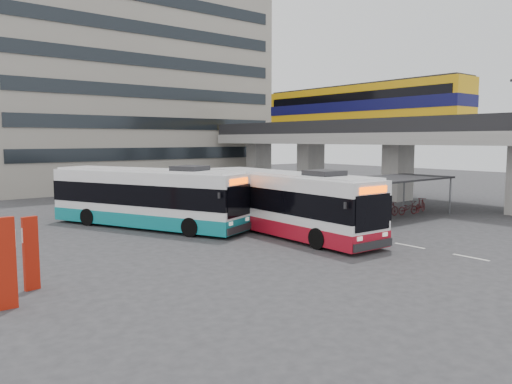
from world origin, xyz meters
TOP-DOWN VIEW (x-y plane):
  - ground at (0.00, 0.00)m, footprint 120.00×120.00m
  - viaduct at (17.00, 12.16)m, footprint 8.00×32.00m
  - bike_shelter at (8.47, 3.00)m, footprint 10.00×4.00m
  - office_block at (6.00, 36.00)m, footprint 30.00×15.00m
  - road_markings at (2.50, -3.00)m, footprint 0.15×7.60m
  - bus_main at (-0.08, 2.95)m, footprint 2.98×12.00m
  - bus_teal at (-4.77, 9.38)m, footprint 7.17×12.15m
  - pedestrian at (-2.89, 4.69)m, footprint 0.57×0.76m
  - sign_totem_south at (-14.34, -0.67)m, footprint 0.59×0.20m
  - sign_totem_mid at (-13.26, 0.87)m, footprint 0.53×0.25m

SIDE VIEW (x-z plane):
  - ground at x=0.00m, z-range 0.00..0.00m
  - road_markings at x=2.50m, z-range 0.00..0.01m
  - pedestrian at x=-2.89m, z-range 0.00..1.90m
  - sign_totem_mid at x=-13.26m, z-range 0.04..2.50m
  - sign_totem_south at x=-14.34m, z-range 0.04..2.78m
  - bike_shelter at x=8.47m, z-range 0.17..2.71m
  - bus_main at x=-0.08m, z-range -0.13..3.40m
  - bus_teal at x=-4.77m, z-range -0.13..3.45m
  - viaduct at x=17.00m, z-range 1.39..11.07m
  - office_block at x=6.00m, z-range 0.00..25.00m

